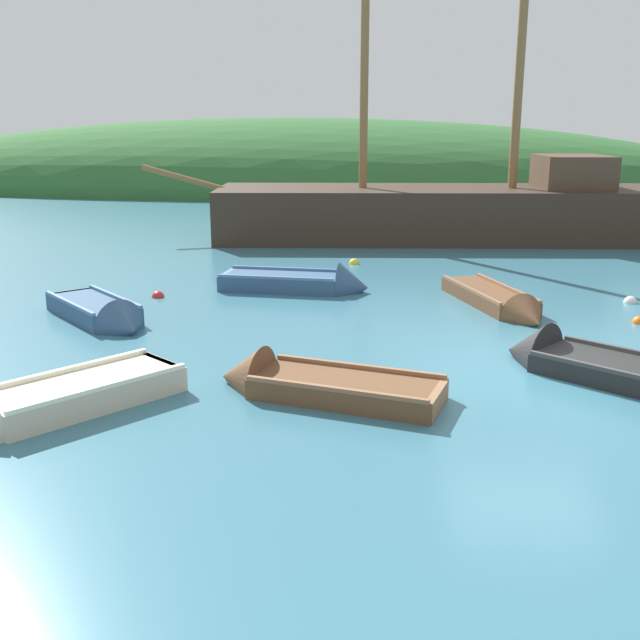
{
  "coord_description": "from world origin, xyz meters",
  "views": [
    {
      "loc": [
        -2.46,
        -11.92,
        4.0
      ],
      "look_at": [
        -3.63,
        1.65,
        0.37
      ],
      "focal_mm": 41.98,
      "sensor_mm": 36.0,
      "label": 1
    }
  ],
  "objects_px": {
    "rowboat_outer_right": "(500,305)",
    "rowboat_portside": "(103,316)",
    "sailing_ship": "(447,220)",
    "buoy_orange": "(639,323)",
    "rowboat_near_dock": "(48,406)",
    "buoy_white": "(630,303)",
    "rowboat_outer_left": "(590,368)",
    "rowboat_far": "(309,387)",
    "rowboat_center": "(305,285)",
    "buoy_red": "(158,297)",
    "buoy_yellow": "(354,264)"
  },
  "relations": [
    {
      "from": "buoy_white",
      "to": "rowboat_portside",
      "type": "bearing_deg",
      "value": -166.61
    },
    {
      "from": "sailing_ship",
      "to": "buoy_red",
      "type": "distance_m",
      "value": 12.22
    },
    {
      "from": "rowboat_far",
      "to": "rowboat_outer_right",
      "type": "height_order",
      "value": "rowboat_far"
    },
    {
      "from": "rowboat_near_dock",
      "to": "buoy_white",
      "type": "relative_size",
      "value": 11.34
    },
    {
      "from": "buoy_orange",
      "to": "sailing_ship",
      "type": "bearing_deg",
      "value": 105.44
    },
    {
      "from": "sailing_ship",
      "to": "rowboat_outer_left",
      "type": "distance_m",
      "value": 14.51
    },
    {
      "from": "sailing_ship",
      "to": "buoy_yellow",
      "type": "xyz_separation_m",
      "value": [
        -3.03,
        -5.02,
        -0.66
      ]
    },
    {
      "from": "rowboat_far",
      "to": "buoy_orange",
      "type": "relative_size",
      "value": 12.95
    },
    {
      "from": "sailing_ship",
      "to": "buoy_red",
      "type": "bearing_deg",
      "value": 48.64
    },
    {
      "from": "buoy_red",
      "to": "sailing_ship",
      "type": "bearing_deg",
      "value": 52.36
    },
    {
      "from": "sailing_ship",
      "to": "rowboat_portside",
      "type": "distance_m",
      "value": 14.37
    },
    {
      "from": "rowboat_near_dock",
      "to": "buoy_white",
      "type": "bearing_deg",
      "value": 166.66
    },
    {
      "from": "rowboat_outer_right",
      "to": "rowboat_center",
      "type": "bearing_deg",
      "value": -127.51
    },
    {
      "from": "rowboat_near_dock",
      "to": "buoy_orange",
      "type": "height_order",
      "value": "rowboat_near_dock"
    },
    {
      "from": "sailing_ship",
      "to": "rowboat_far",
      "type": "bearing_deg",
      "value": 74.54
    },
    {
      "from": "sailing_ship",
      "to": "buoy_orange",
      "type": "distance_m",
      "value": 11.53
    },
    {
      "from": "rowboat_center",
      "to": "buoy_red",
      "type": "relative_size",
      "value": 12.68
    },
    {
      "from": "sailing_ship",
      "to": "buoy_yellow",
      "type": "relative_size",
      "value": 59.53
    },
    {
      "from": "buoy_red",
      "to": "buoy_orange",
      "type": "bearing_deg",
      "value": -7.76
    },
    {
      "from": "rowboat_outer_left",
      "to": "rowboat_center",
      "type": "bearing_deg",
      "value": -8.69
    },
    {
      "from": "rowboat_center",
      "to": "buoy_white",
      "type": "xyz_separation_m",
      "value": [
        7.53,
        -0.66,
        -0.13
      ]
    },
    {
      "from": "buoy_yellow",
      "to": "sailing_ship",
      "type": "bearing_deg",
      "value": 58.82
    },
    {
      "from": "rowboat_center",
      "to": "buoy_white",
      "type": "distance_m",
      "value": 7.56
    },
    {
      "from": "rowboat_outer_left",
      "to": "rowboat_portside",
      "type": "bearing_deg",
      "value": 23.85
    },
    {
      "from": "buoy_red",
      "to": "buoy_yellow",
      "type": "bearing_deg",
      "value": 46.46
    },
    {
      "from": "buoy_white",
      "to": "buoy_yellow",
      "type": "relative_size",
      "value": 0.97
    },
    {
      "from": "sailing_ship",
      "to": "rowboat_portside",
      "type": "relative_size",
      "value": 6.03
    },
    {
      "from": "rowboat_portside",
      "to": "buoy_orange",
      "type": "xyz_separation_m",
      "value": [
        10.97,
        0.89,
        -0.12
      ]
    },
    {
      "from": "rowboat_far",
      "to": "buoy_orange",
      "type": "distance_m",
      "value": 7.87
    },
    {
      "from": "buoy_red",
      "to": "rowboat_outer_right",
      "type": "bearing_deg",
      "value": -3.53
    },
    {
      "from": "sailing_ship",
      "to": "buoy_red",
      "type": "height_order",
      "value": "sailing_ship"
    },
    {
      "from": "buoy_red",
      "to": "rowboat_portside",
      "type": "bearing_deg",
      "value": -100.98
    },
    {
      "from": "rowboat_outer_right",
      "to": "rowboat_portside",
      "type": "bearing_deg",
      "value": -96.2
    },
    {
      "from": "rowboat_center",
      "to": "buoy_orange",
      "type": "distance_m",
      "value": 7.57
    },
    {
      "from": "rowboat_far",
      "to": "buoy_red",
      "type": "distance_m",
      "value": 7.39
    },
    {
      "from": "buoy_white",
      "to": "buoy_red",
      "type": "bearing_deg",
      "value": -177.99
    },
    {
      "from": "rowboat_center",
      "to": "buoy_orange",
      "type": "bearing_deg",
      "value": -12.99
    },
    {
      "from": "sailing_ship",
      "to": "rowboat_outer_right",
      "type": "xyz_separation_m",
      "value": [
        0.39,
        -10.15,
        -0.56
      ]
    },
    {
      "from": "rowboat_portside",
      "to": "buoy_yellow",
      "type": "bearing_deg",
      "value": 101.16
    },
    {
      "from": "sailing_ship",
      "to": "rowboat_outer_right",
      "type": "bearing_deg",
      "value": 88.47
    },
    {
      "from": "sailing_ship",
      "to": "rowboat_center",
      "type": "distance_m",
      "value": 9.56
    },
    {
      "from": "rowboat_center",
      "to": "buoy_orange",
      "type": "xyz_separation_m",
      "value": [
        7.15,
        -2.47,
        -0.13
      ]
    },
    {
      "from": "rowboat_near_dock",
      "to": "rowboat_outer_left",
      "type": "distance_m",
      "value": 8.43
    },
    {
      "from": "buoy_red",
      "to": "buoy_white",
      "type": "bearing_deg",
      "value": 2.01
    },
    {
      "from": "sailing_ship",
      "to": "rowboat_outer_left",
      "type": "xyz_separation_m",
      "value": [
        1.22,
        -14.45,
        -0.56
      ]
    },
    {
      "from": "sailing_ship",
      "to": "rowboat_near_dock",
      "type": "bearing_deg",
      "value": 64.3
    },
    {
      "from": "rowboat_portside",
      "to": "buoy_orange",
      "type": "relative_size",
      "value": 10.76
    },
    {
      "from": "rowboat_outer_right",
      "to": "buoy_white",
      "type": "relative_size",
      "value": 13.05
    },
    {
      "from": "rowboat_near_dock",
      "to": "rowboat_center",
      "type": "distance_m",
      "value": 8.74
    },
    {
      "from": "buoy_orange",
      "to": "buoy_yellow",
      "type": "distance_m",
      "value": 8.61
    }
  ]
}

